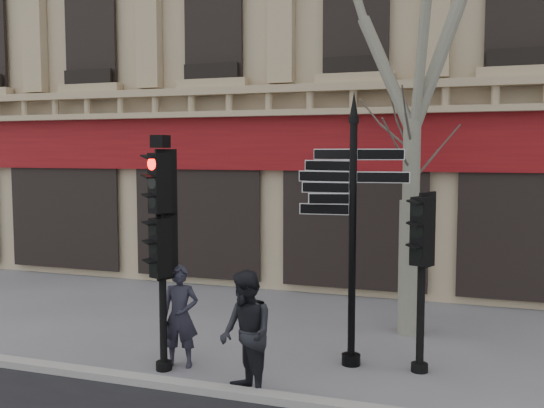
{
  "coord_description": "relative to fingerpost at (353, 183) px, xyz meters",
  "views": [
    {
      "loc": [
        2.63,
        -8.94,
        3.39
      ],
      "look_at": [
        -0.56,
        0.6,
        2.52
      ],
      "focal_mm": 40.0,
      "sensor_mm": 36.0,
      "label": 1
    }
  ],
  "objects": [
    {
      "name": "pedestrian_b",
      "position": [
        -1.15,
        -1.68,
        -2.02
      ],
      "size": [
        1.07,
        1.08,
        1.76
      ],
      "primitive_type": "imported",
      "rotation": [
        0.0,
        0.0,
        -0.81
      ],
      "color": "black",
      "rests_on": "ground"
    },
    {
      "name": "traffic_signal_main",
      "position": [
        -2.72,
        -1.15,
        -0.6
      ],
      "size": [
        0.48,
        0.41,
        3.64
      ],
      "rotation": [
        0.0,
        0.0,
        -0.37
      ],
      "color": "black",
      "rests_on": "ground"
    },
    {
      "name": "traffic_signal_secondary",
      "position": [
        1.06,
        0.04,
        -1.0
      ],
      "size": [
        0.55,
        0.48,
        2.72
      ],
      "rotation": [
        0.0,
        0.0,
        -0.42
      ],
      "color": "black",
      "rests_on": "ground"
    },
    {
      "name": "kerb",
      "position": [
        -0.84,
        -1.78,
        -2.84
      ],
      "size": [
        80.0,
        0.25,
        0.12
      ],
      "primitive_type": "cube",
      "color": "gray",
      "rests_on": "ground"
    },
    {
      "name": "fingerpost",
      "position": [
        0.0,
        0.0,
        0.0
      ],
      "size": [
        1.95,
        1.95,
        4.32
      ],
      "rotation": [
        0.0,
        0.0,
        -0.08
      ],
      "color": "black",
      "rests_on": "ground"
    },
    {
      "name": "pedestrian_a",
      "position": [
        -2.55,
        -0.92,
        -2.09
      ],
      "size": [
        0.66,
        0.51,
        1.62
      ],
      "primitive_type": "imported",
      "rotation": [
        0.0,
        0.0,
        0.23
      ],
      "color": "#22222D",
      "rests_on": "ground"
    },
    {
      "name": "ground",
      "position": [
        -0.84,
        -0.38,
        -2.9
      ],
      "size": [
        80.0,
        80.0,
        0.0
      ],
      "primitive_type": "plane",
      "color": "slate",
      "rests_on": "ground"
    }
  ]
}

